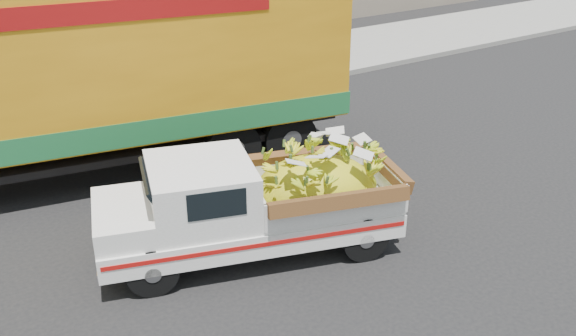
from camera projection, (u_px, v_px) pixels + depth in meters
ground at (166, 271)px, 9.51m from camera, size 100.00×100.00×0.00m
curb at (48, 132)px, 14.37m from camera, size 60.00×0.25×0.15m
sidewalk at (25, 106)px, 15.96m from camera, size 60.00×4.00×0.14m
pickup_truck at (271, 200)px, 9.74m from camera, size 4.78×2.90×1.58m
semi_trailer at (23, 75)px, 11.27m from camera, size 12.08×4.53×3.80m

